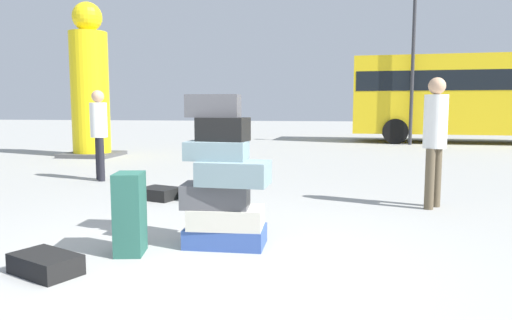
# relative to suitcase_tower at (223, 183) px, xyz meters

# --- Properties ---
(ground_plane) EXTENTS (80.00, 80.00, 0.00)m
(ground_plane) POSITION_rel_suitcase_tower_xyz_m (-0.02, -0.58, -0.61)
(ground_plane) COLOR #9E9E99
(suitcase_tower) EXTENTS (0.85, 0.62, 1.45)m
(suitcase_tower) POSITION_rel_suitcase_tower_xyz_m (0.00, 0.00, 0.00)
(suitcase_tower) COLOR #334F99
(suitcase_tower) RESTS_ON ground
(suitcase_teal_right_side) EXTENTS (0.30, 0.37, 0.74)m
(suitcase_teal_right_side) POSITION_rel_suitcase_tower_xyz_m (-0.78, -0.39, -0.24)
(suitcase_teal_right_side) COLOR #26594C
(suitcase_teal_right_side) RESTS_ON ground
(suitcase_teal_foreground_near) EXTENTS (0.75, 0.55, 0.20)m
(suitcase_teal_foreground_near) POSITION_rel_suitcase_tower_xyz_m (-0.76, 2.24, -0.51)
(suitcase_teal_foreground_near) COLOR #26594C
(suitcase_teal_foreground_near) RESTS_ON ground
(suitcase_black_behind_tower) EXTENTS (0.65, 0.54, 0.16)m
(suitcase_black_behind_tower) POSITION_rel_suitcase_tower_xyz_m (-1.24, -0.99, -0.53)
(suitcase_black_behind_tower) COLOR black
(suitcase_black_behind_tower) RESTS_ON ground
(suitcase_black_foreground_far) EXTENTS (0.62, 0.56, 0.17)m
(suitcase_black_foreground_far) POSITION_rel_suitcase_tower_xyz_m (-1.42, 2.10, -0.52)
(suitcase_black_foreground_far) COLOR black
(suitcase_black_foreground_far) RESTS_ON ground
(person_bearded_onlooker) EXTENTS (0.30, 0.30, 1.71)m
(person_bearded_onlooker) POSITION_rel_suitcase_tower_xyz_m (2.36, 2.09, 0.41)
(person_bearded_onlooker) COLOR brown
(person_bearded_onlooker) RESTS_ON ground
(person_tourist_with_camera) EXTENTS (0.30, 0.30, 1.63)m
(person_tourist_with_camera) POSITION_rel_suitcase_tower_xyz_m (-3.11, 3.63, 0.36)
(person_tourist_with_camera) COLOR black
(person_tourist_with_camera) RESTS_ON ground
(yellow_dummy_statue) EXTENTS (1.38, 1.38, 4.05)m
(yellow_dummy_statue) POSITION_rel_suitcase_tower_xyz_m (-5.32, 7.55, 1.19)
(yellow_dummy_statue) COLOR yellow
(yellow_dummy_statue) RESTS_ON ground
(parked_bus) EXTENTS (8.73, 3.23, 3.15)m
(parked_bus) POSITION_rel_suitcase_tower_xyz_m (6.19, 14.22, 1.22)
(parked_bus) COLOR yellow
(parked_bus) RESTS_ON ground
(lamp_post) EXTENTS (0.36, 0.36, 5.84)m
(lamp_post) POSITION_rel_suitcase_tower_xyz_m (3.80, 12.91, 3.23)
(lamp_post) COLOR #333338
(lamp_post) RESTS_ON ground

